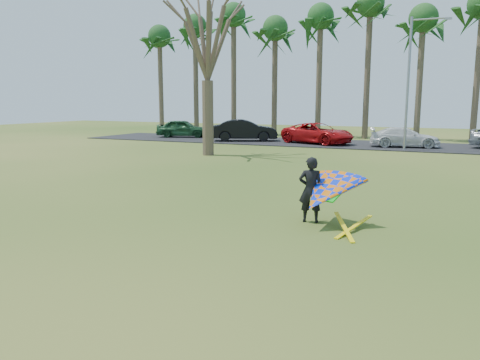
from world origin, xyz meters
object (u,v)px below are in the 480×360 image
at_px(car_0, 183,128).
at_px(car_3, 405,137).
at_px(car_2, 318,133).
at_px(streetlight, 411,78).
at_px(kite_flyer, 324,192).
at_px(bare_tree_left, 207,30).
at_px(car_1, 245,130).

distance_m(car_0, car_3, 17.94).
bearing_deg(car_2, car_0, 105.87).
xyz_separation_m(streetlight, kite_flyer, (-0.16, -19.41, -3.62)).
bearing_deg(bare_tree_left, car_1, 101.23).
bearing_deg(bare_tree_left, car_2, 67.31).
distance_m(car_3, kite_flyer, 21.49).
height_order(bare_tree_left, streetlight, bare_tree_left).
distance_m(streetlight, car_1, 12.69).
height_order(streetlight, car_1, streetlight).
relative_size(car_0, car_3, 0.98).
distance_m(car_2, car_3, 5.93).
height_order(bare_tree_left, car_2, bare_tree_left).
bearing_deg(bare_tree_left, car_3, 42.84).
bearing_deg(car_2, bare_tree_left, 178.76).
bearing_deg(kite_flyer, car_2, 105.84).
bearing_deg(bare_tree_left, streetlight, 34.57).
xyz_separation_m(bare_tree_left, streetlight, (10.16, 7.00, -2.45)).
height_order(streetlight, car_2, streetlight).
relative_size(streetlight, car_0, 1.84).
relative_size(bare_tree_left, streetlight, 1.21).
xyz_separation_m(car_0, car_1, (6.29, -1.25, 0.07)).
xyz_separation_m(bare_tree_left, car_2, (3.86, 9.24, -6.12)).
bearing_deg(streetlight, bare_tree_left, -145.43).
bearing_deg(car_1, streetlight, -125.05).
bearing_deg(kite_flyer, car_1, 118.73).
relative_size(streetlight, car_3, 1.81).
distance_m(bare_tree_left, car_1, 11.12).
xyz_separation_m(bare_tree_left, kite_flyer, (10.00, -12.41, -6.07)).
bearing_deg(streetlight, car_2, 160.43).
bearing_deg(kite_flyer, car_3, 90.57).
bearing_deg(car_1, car_0, 53.88).
bearing_deg(car_1, car_3, -115.25).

